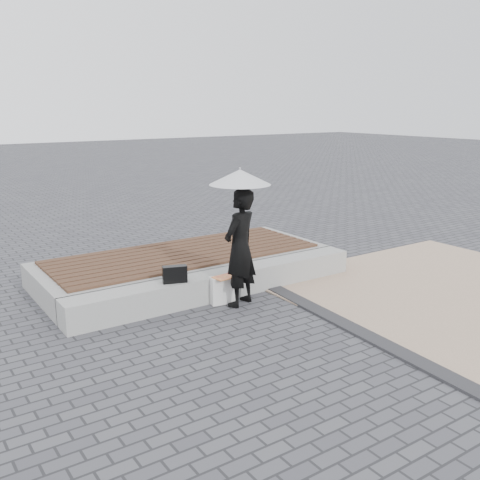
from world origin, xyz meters
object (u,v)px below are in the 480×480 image
object	(u,v)px
handbag	(175,274)
woman	(240,248)
parasol	(240,177)
seating_ledge	(221,284)
canvas_tote	(223,290)

from	to	relation	value
handbag	woman	bearing A→B (deg)	-6.12
parasol	seating_ledge	bearing A→B (deg)	94.15
woman	handbag	world-z (taller)	woman
parasol	handbag	world-z (taller)	parasol
woman	parasol	world-z (taller)	parasol
seating_ledge	parasol	xyz separation A→B (m)	(0.03, -0.47, 1.73)
seating_ledge	handbag	bearing A→B (deg)	-175.11
seating_ledge	woman	world-z (taller)	woman
parasol	canvas_tote	distance (m)	1.73
seating_ledge	parasol	distance (m)	1.79
woman	handbag	xyz separation A→B (m)	(-0.88, 0.40, -0.36)
woman	seating_ledge	bearing A→B (deg)	-109.91
seating_ledge	handbag	xyz separation A→B (m)	(-0.85, -0.07, 0.33)
seating_ledge	handbag	world-z (taller)	handbag
handbag	canvas_tote	world-z (taller)	handbag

